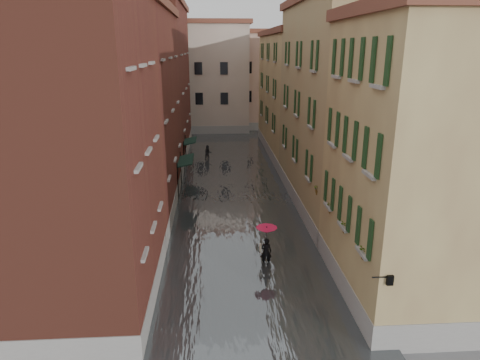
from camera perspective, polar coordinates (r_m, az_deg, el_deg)
name	(u,v)px	position (r m, az deg, el deg)	size (l,w,h in m)	color
ground	(245,273)	(21.09, 0.74, -12.28)	(120.00, 120.00, 0.00)	slate
floodwater	(233,187)	(32.96, -0.99, -0.91)	(10.00, 60.00, 0.20)	#4C5255
building_left_near	(68,154)	(17.64, -21.98, 3.22)	(6.00, 8.00, 13.00)	brown
building_left_mid	(124,116)	(28.14, -15.19, 8.22)	(6.00, 14.00, 12.50)	brown
building_left_far	(154,84)	(42.77, -11.40, 12.43)	(6.00, 16.00, 14.00)	brown
building_right_near	(421,167)	(18.92, 22.97, 1.64)	(6.00, 8.00, 11.50)	#91744B
building_right_mid	(343,110)	(28.82, 13.56, 9.05)	(6.00, 14.00, 13.00)	#988A5C
building_right_far	(298,96)	(43.36, 7.71, 11.01)	(6.00, 16.00, 11.50)	#91744B
building_end_cream	(200,79)	(56.43, -5.39, 13.29)	(12.00, 9.00, 13.00)	beige
building_end_pink	(267,81)	(58.91, 3.69, 13.01)	(10.00, 9.00, 12.00)	tan
awning_near	(185,161)	(31.34, -7.30, 2.51)	(1.09, 3.21, 2.80)	black
awning_far	(190,142)	(37.83, -6.72, 5.07)	(1.09, 2.70, 2.80)	black
wall_lantern	(389,279)	(15.46, 19.23, -12.40)	(0.71, 0.22, 0.35)	black
window_planters	(339,209)	(19.57, 13.11, -3.81)	(0.59, 8.08, 0.84)	brown
pedestrian_main	(266,241)	(21.15, 3.52, -8.11)	(1.05, 1.05, 2.06)	black
pedestrian_far	(208,153)	(40.77, -4.30, 3.57)	(0.73, 0.57, 1.50)	black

